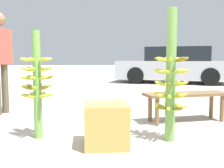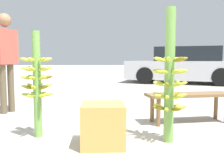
# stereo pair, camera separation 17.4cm
# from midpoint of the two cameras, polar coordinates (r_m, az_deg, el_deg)

# --- Properties ---
(ground_plane) EXTENTS (80.00, 80.00, 0.00)m
(ground_plane) POSITION_cam_midpoint_polar(r_m,az_deg,el_deg) (2.77, -4.72, -13.87)
(ground_plane) COLOR #B2AA9E
(banana_stalk_left) EXTENTS (0.37, 0.37, 1.25)m
(banana_stalk_left) POSITION_cam_midpoint_polar(r_m,az_deg,el_deg) (3.03, -18.33, 0.38)
(banana_stalk_left) COLOR #6B9E47
(banana_stalk_left) RESTS_ON ground_plane
(banana_stalk_center) EXTENTS (0.40, 0.40, 1.48)m
(banana_stalk_center) POSITION_cam_midpoint_polar(r_m,az_deg,el_deg) (2.84, 11.58, 1.28)
(banana_stalk_center) COLOR #6B9E47
(banana_stalk_center) RESTS_ON ground_plane
(vendor_person) EXTENTS (0.34, 0.56, 1.70)m
(vendor_person) POSITION_cam_midpoint_polar(r_m,az_deg,el_deg) (4.63, -25.31, 6.40)
(vendor_person) COLOR brown
(vendor_person) RESTS_ON ground_plane
(market_bench) EXTENTS (1.30, 0.52, 0.43)m
(market_bench) POSITION_cam_midpoint_polar(r_m,az_deg,el_deg) (3.84, 15.38, -3.00)
(market_bench) COLOR brown
(market_bench) RESTS_ON ground_plane
(parked_car) EXTENTS (4.67, 3.27, 1.41)m
(parked_car) POSITION_cam_midpoint_polar(r_m,az_deg,el_deg) (10.23, 13.43, 4.08)
(parked_car) COLOR #B7B7BC
(parked_car) RESTS_ON ground_plane
(produce_crate) EXTENTS (0.46, 0.46, 0.46)m
(produce_crate) POSITION_cam_midpoint_polar(r_m,az_deg,el_deg) (2.70, -3.29, -9.28)
(produce_crate) COLOR #C69347
(produce_crate) RESTS_ON ground_plane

